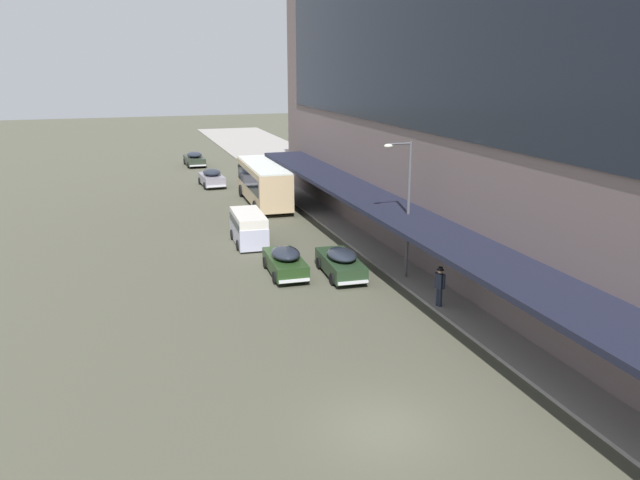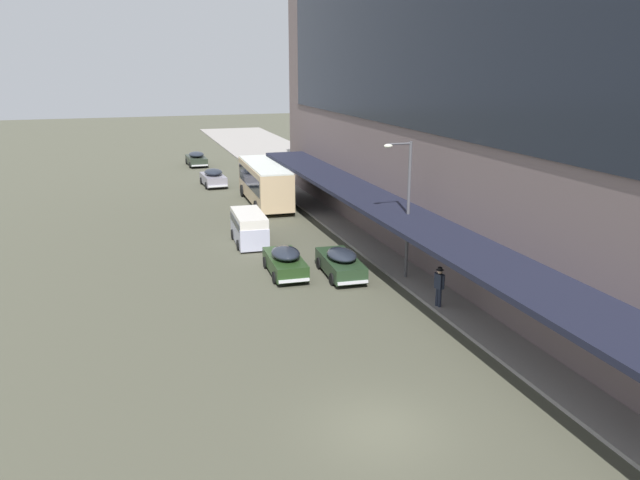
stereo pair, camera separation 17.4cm
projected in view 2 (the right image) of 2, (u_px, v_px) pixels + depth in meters
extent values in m
plane|color=#4A4A3B|center=(381.00, 429.00, 19.11)|extent=(240.00, 240.00, 0.00)
cube|color=black|center=(567.00, 303.00, 20.06)|extent=(3.20, 72.00, 0.24)
cube|color=tan|center=(265.00, 183.00, 48.97)|extent=(2.82, 9.98, 2.75)
cube|color=black|center=(265.00, 179.00, 48.88)|extent=(2.84, 9.19, 1.21)
cube|color=silver|center=(264.00, 165.00, 48.58)|extent=(2.72, 9.98, 0.12)
cube|color=black|center=(253.00, 159.00, 53.28)|extent=(1.26, 0.10, 0.36)
cylinder|color=black|center=(242.00, 191.00, 52.09)|extent=(0.28, 1.01, 1.00)
cylinder|color=black|center=(272.00, 189.00, 52.75)|extent=(0.28, 1.01, 1.00)
cylinder|color=black|center=(256.00, 207.00, 46.13)|extent=(0.28, 1.01, 1.00)
cylinder|color=black|center=(289.00, 205.00, 46.80)|extent=(0.28, 1.01, 1.00)
cube|color=#213620|center=(340.00, 265.00, 32.73)|extent=(1.89, 4.40, 0.77)
ellipsoid|color=#1E232D|center=(342.00, 254.00, 32.36)|extent=(1.58, 2.45, 0.51)
cube|color=silver|center=(329.00, 257.00, 34.85)|extent=(1.57, 0.21, 0.14)
cube|color=silver|center=(353.00, 283.00, 30.75)|extent=(1.57, 0.21, 0.14)
sphere|color=silver|center=(322.00, 253.00, 34.63)|extent=(0.18, 0.18, 0.18)
sphere|color=silver|center=(337.00, 251.00, 34.85)|extent=(0.18, 0.18, 0.18)
cylinder|color=black|center=(319.00, 263.00, 33.86)|extent=(0.18, 0.65, 0.64)
cylinder|color=black|center=(348.00, 261.00, 34.25)|extent=(0.18, 0.65, 0.64)
cylinder|color=black|center=(332.00, 279.00, 31.37)|extent=(0.18, 0.65, 0.64)
cylinder|color=black|center=(363.00, 277.00, 31.77)|extent=(0.18, 0.65, 0.64)
cube|color=gray|center=(213.00, 179.00, 56.47)|extent=(1.96, 4.10, 0.82)
ellipsoid|color=#1E232D|center=(213.00, 172.00, 56.10)|extent=(1.66, 2.28, 0.60)
cube|color=silver|center=(209.00, 178.00, 58.40)|extent=(1.70, 0.19, 0.14)
cube|color=silver|center=(218.00, 186.00, 54.68)|extent=(1.70, 0.19, 0.14)
sphere|color=silver|center=(204.00, 175.00, 58.13)|extent=(0.18, 0.18, 0.18)
sphere|color=silver|center=(214.00, 175.00, 58.45)|extent=(0.18, 0.18, 0.18)
cylinder|color=black|center=(201.00, 181.00, 57.38)|extent=(0.17, 0.65, 0.64)
cylinder|color=black|center=(220.00, 180.00, 57.98)|extent=(0.17, 0.65, 0.64)
cylinder|color=black|center=(206.00, 186.00, 55.13)|extent=(0.17, 0.65, 0.64)
cylinder|color=black|center=(226.00, 184.00, 55.73)|extent=(0.17, 0.65, 0.64)
cube|color=#283026|center=(196.00, 160.00, 67.62)|extent=(1.93, 4.41, 0.77)
ellipsoid|color=#1E232D|center=(196.00, 154.00, 67.24)|extent=(1.65, 2.44, 0.60)
cube|color=silver|center=(193.00, 159.00, 69.70)|extent=(1.71, 0.17, 0.14)
cube|color=silver|center=(200.00, 165.00, 65.66)|extent=(1.71, 0.17, 0.14)
sphere|color=silver|center=(189.00, 157.00, 69.44)|extent=(0.18, 0.18, 0.18)
sphere|color=silver|center=(198.00, 157.00, 69.75)|extent=(0.18, 0.18, 0.18)
cylinder|color=black|center=(186.00, 161.00, 68.63)|extent=(0.16, 0.64, 0.64)
cylinder|color=black|center=(203.00, 161.00, 69.21)|extent=(0.16, 0.64, 0.64)
cylinder|color=black|center=(190.00, 165.00, 66.18)|extent=(0.16, 0.64, 0.64)
cylinder|color=black|center=(207.00, 164.00, 66.76)|extent=(0.16, 0.64, 0.64)
cube|color=#203919|center=(285.00, 264.00, 32.92)|extent=(1.83, 4.21, 0.76)
ellipsoid|color=#1E232D|center=(286.00, 253.00, 32.55)|extent=(1.55, 2.34, 0.58)
cube|color=silver|center=(277.00, 256.00, 34.95)|extent=(1.58, 0.19, 0.14)
cube|color=silver|center=(294.00, 281.00, 31.02)|extent=(1.58, 0.19, 0.14)
sphere|color=silver|center=(269.00, 252.00, 34.73)|extent=(0.18, 0.18, 0.18)
sphere|color=silver|center=(285.00, 251.00, 34.97)|extent=(0.18, 0.18, 0.18)
cylinder|color=black|center=(265.00, 263.00, 33.98)|extent=(0.17, 0.65, 0.64)
cylinder|color=black|center=(295.00, 260.00, 34.40)|extent=(0.17, 0.65, 0.64)
cylinder|color=black|center=(274.00, 278.00, 31.60)|extent=(0.17, 0.65, 0.64)
cylinder|color=black|center=(306.00, 275.00, 32.02)|extent=(0.17, 0.65, 0.64)
cube|color=#B3B5CC|center=(249.00, 232.00, 38.49)|extent=(1.93, 4.37, 1.29)
cube|color=silver|center=(249.00, 219.00, 38.28)|extent=(1.89, 4.28, 0.83)
cube|color=black|center=(249.00, 221.00, 38.30)|extent=(1.95, 3.94, 0.41)
ellipsoid|color=#B3B5CC|center=(244.00, 221.00, 40.40)|extent=(1.63, 0.67, 1.11)
cylinder|color=black|center=(233.00, 234.00, 39.55)|extent=(0.19, 0.65, 0.64)
cylinder|color=black|center=(260.00, 232.00, 39.99)|extent=(0.19, 0.65, 0.64)
cylinder|color=black|center=(238.00, 245.00, 37.23)|extent=(0.19, 0.65, 0.64)
cylinder|color=black|center=(267.00, 243.00, 37.68)|extent=(0.19, 0.65, 0.64)
cylinder|color=#212737|center=(440.00, 298.00, 28.19)|extent=(0.16, 0.16, 0.85)
cylinder|color=#212737|center=(437.00, 297.00, 28.32)|extent=(0.16, 0.16, 0.85)
cube|color=#212737|center=(439.00, 281.00, 28.04)|extent=(0.34, 0.45, 0.70)
cylinder|color=#212737|center=(444.00, 282.00, 27.82)|extent=(0.10, 0.10, 0.63)
cylinder|color=#212737|center=(435.00, 279.00, 28.24)|extent=(0.10, 0.10, 0.63)
sphere|color=tan|center=(440.00, 272.00, 27.91)|extent=(0.22, 0.22, 0.22)
cylinder|color=black|center=(440.00, 270.00, 27.89)|extent=(0.33, 0.33, 0.02)
cylinder|color=black|center=(440.00, 269.00, 27.88)|extent=(0.21, 0.21, 0.12)
cylinder|color=#4C4C51|center=(408.00, 211.00, 31.32)|extent=(0.16, 0.16, 6.98)
cylinder|color=#4C4C51|center=(400.00, 144.00, 30.21)|extent=(1.20, 0.10, 0.10)
ellipsoid|color=silver|center=(388.00, 146.00, 30.06)|extent=(0.44, 0.28, 0.20)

